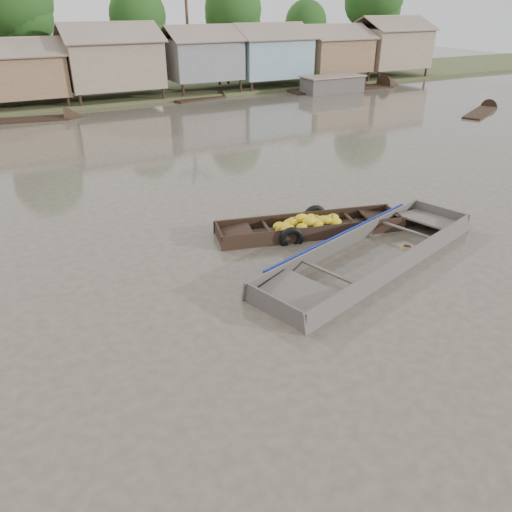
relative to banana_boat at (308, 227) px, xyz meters
name	(u,v)px	position (x,y,z in m)	size (l,w,h in m)	color
ground	(292,287)	(-2.26, -2.76, -0.18)	(120.00, 120.00, 0.00)	#484237
riverbank	(111,53)	(0.77, 29.10, 2.89)	(120.00, 12.47, 10.22)	#384723
banana_boat	(308,227)	(0.00, 0.00, 0.00)	(6.30, 2.83, 0.86)	black
viewer_boat	(370,258)	(0.55, -2.51, -0.10)	(8.60, 4.51, 0.67)	#443E3A
distant_boats	(279,95)	(11.56, 21.85, 0.04)	(44.40, 15.90, 1.38)	black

